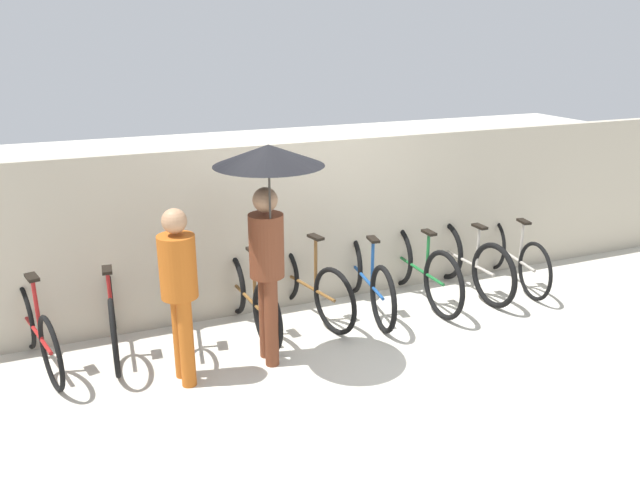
{
  "coord_description": "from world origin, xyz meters",
  "views": [
    {
      "loc": [
        -2.28,
        -4.52,
        2.98
      ],
      "look_at": [
        0.0,
        0.98,
        1.0
      ],
      "focal_mm": 35.0,
      "sensor_mm": 36.0,
      "label": 1
    }
  ],
  "objects_px": {
    "parked_bicycle_1": "(112,314)",
    "pedestrian_leading": "(179,284)",
    "parked_bicycle_0": "(36,330)",
    "parked_bicycle_8": "(512,254)",
    "parked_bicycle_6": "(418,267)",
    "parked_bicycle_7": "(467,261)",
    "parked_bicycle_5": "(366,278)",
    "parked_bicycle_4": "(306,283)",
    "parked_bicycle_2": "(184,308)",
    "parked_bicycle_3": "(249,297)",
    "pedestrian_center": "(268,198)"
  },
  "relations": [
    {
      "from": "parked_bicycle_3",
      "to": "pedestrian_center",
      "type": "bearing_deg",
      "value": 174.46
    },
    {
      "from": "parked_bicycle_0",
      "to": "pedestrian_leading",
      "type": "relative_size",
      "value": 1.0
    },
    {
      "from": "parked_bicycle_3",
      "to": "parked_bicycle_4",
      "type": "distance_m",
      "value": 0.68
    },
    {
      "from": "parked_bicycle_1",
      "to": "pedestrian_leading",
      "type": "xyz_separation_m",
      "value": [
        0.53,
        -0.86,
        0.56
      ]
    },
    {
      "from": "parked_bicycle_8",
      "to": "pedestrian_leading",
      "type": "bearing_deg",
      "value": 110.16
    },
    {
      "from": "parked_bicycle_4",
      "to": "pedestrian_center",
      "type": "relative_size",
      "value": 0.82
    },
    {
      "from": "parked_bicycle_2",
      "to": "pedestrian_center",
      "type": "distance_m",
      "value": 1.65
    },
    {
      "from": "parked_bicycle_0",
      "to": "parked_bicycle_5",
      "type": "bearing_deg",
      "value": -104.7
    },
    {
      "from": "pedestrian_leading",
      "to": "parked_bicycle_8",
      "type": "bearing_deg",
      "value": -176.54
    },
    {
      "from": "parked_bicycle_2",
      "to": "parked_bicycle_0",
      "type": "bearing_deg",
      "value": 98.84
    },
    {
      "from": "parked_bicycle_1",
      "to": "parked_bicycle_5",
      "type": "xyz_separation_m",
      "value": [
        2.71,
        -0.1,
        -0.01
      ]
    },
    {
      "from": "parked_bicycle_5",
      "to": "parked_bicycle_3",
      "type": "bearing_deg",
      "value": 97.51
    },
    {
      "from": "parked_bicycle_3",
      "to": "parked_bicycle_8",
      "type": "xyz_separation_m",
      "value": [
        3.39,
        0.01,
        0.0
      ]
    },
    {
      "from": "parked_bicycle_4",
      "to": "parked_bicycle_2",
      "type": "bearing_deg",
      "value": 80.61
    },
    {
      "from": "parked_bicycle_6",
      "to": "parked_bicycle_1",
      "type": "bearing_deg",
      "value": 88.76
    },
    {
      "from": "parked_bicycle_1",
      "to": "parked_bicycle_6",
      "type": "height_order",
      "value": "parked_bicycle_6"
    },
    {
      "from": "parked_bicycle_3",
      "to": "parked_bicycle_7",
      "type": "distance_m",
      "value": 2.71
    },
    {
      "from": "parked_bicycle_3",
      "to": "pedestrian_center",
      "type": "relative_size",
      "value": 0.8
    },
    {
      "from": "parked_bicycle_5",
      "to": "pedestrian_center",
      "type": "xyz_separation_m",
      "value": [
        -1.37,
        -0.78,
        1.25
      ]
    },
    {
      "from": "parked_bicycle_7",
      "to": "pedestrian_leading",
      "type": "xyz_separation_m",
      "value": [
        -3.53,
        -0.76,
        0.55
      ]
    },
    {
      "from": "parked_bicycle_3",
      "to": "parked_bicycle_1",
      "type": "bearing_deg",
      "value": 81.77
    },
    {
      "from": "parked_bicycle_8",
      "to": "parked_bicycle_4",
      "type": "bearing_deg",
      "value": 97.88
    },
    {
      "from": "parked_bicycle_1",
      "to": "parked_bicycle_5",
      "type": "bearing_deg",
      "value": -89.11
    },
    {
      "from": "parked_bicycle_6",
      "to": "parked_bicycle_7",
      "type": "bearing_deg",
      "value": -90.59
    },
    {
      "from": "parked_bicycle_6",
      "to": "parked_bicycle_8",
      "type": "bearing_deg",
      "value": -89.13
    },
    {
      "from": "parked_bicycle_0",
      "to": "parked_bicycle_5",
      "type": "distance_m",
      "value": 3.39
    },
    {
      "from": "parked_bicycle_8",
      "to": "pedestrian_center",
      "type": "distance_m",
      "value": 3.72
    },
    {
      "from": "parked_bicycle_6",
      "to": "parked_bicycle_7",
      "type": "height_order",
      "value": "parked_bicycle_6"
    },
    {
      "from": "parked_bicycle_2",
      "to": "parked_bicycle_3",
      "type": "height_order",
      "value": "parked_bicycle_3"
    },
    {
      "from": "parked_bicycle_4",
      "to": "pedestrian_leading",
      "type": "distance_m",
      "value": 1.82
    },
    {
      "from": "parked_bicycle_1",
      "to": "parked_bicycle_4",
      "type": "relative_size",
      "value": 1.0
    },
    {
      "from": "parked_bicycle_6",
      "to": "pedestrian_center",
      "type": "xyz_separation_m",
      "value": [
        -2.05,
        -0.79,
        1.22
      ]
    },
    {
      "from": "parked_bicycle_3",
      "to": "parked_bicycle_4",
      "type": "height_order",
      "value": "parked_bicycle_3"
    },
    {
      "from": "parked_bicycle_8",
      "to": "pedestrian_center",
      "type": "relative_size",
      "value": 0.82
    },
    {
      "from": "parked_bicycle_3",
      "to": "parked_bicycle_6",
      "type": "xyz_separation_m",
      "value": [
        2.03,
        0.0,
        0.03
      ]
    },
    {
      "from": "pedestrian_center",
      "to": "parked_bicycle_0",
      "type": "bearing_deg",
      "value": -21.05
    },
    {
      "from": "parked_bicycle_0",
      "to": "parked_bicycle_2",
      "type": "bearing_deg",
      "value": -103.93
    },
    {
      "from": "parked_bicycle_0",
      "to": "pedestrian_leading",
      "type": "xyz_separation_m",
      "value": [
        1.21,
        -0.78,
        0.57
      ]
    },
    {
      "from": "parked_bicycle_3",
      "to": "parked_bicycle_7",
      "type": "bearing_deg",
      "value": -94.63
    },
    {
      "from": "parked_bicycle_2",
      "to": "parked_bicycle_4",
      "type": "bearing_deg",
      "value": -78.2
    },
    {
      "from": "parked_bicycle_6",
      "to": "parked_bicycle_7",
      "type": "xyz_separation_m",
      "value": [
        0.68,
        -0.01,
        -0.01
      ]
    },
    {
      "from": "parked_bicycle_0",
      "to": "parked_bicycle_1",
      "type": "relative_size",
      "value": 0.94
    },
    {
      "from": "parked_bicycle_3",
      "to": "parked_bicycle_5",
      "type": "xyz_separation_m",
      "value": [
        1.36,
        -0.01,
        0.01
      ]
    },
    {
      "from": "parked_bicycle_0",
      "to": "parked_bicycle_1",
      "type": "distance_m",
      "value": 0.68
    },
    {
      "from": "parked_bicycle_2",
      "to": "parked_bicycle_4",
      "type": "relative_size",
      "value": 0.98
    },
    {
      "from": "parked_bicycle_0",
      "to": "parked_bicycle_8",
      "type": "bearing_deg",
      "value": -104.2
    },
    {
      "from": "parked_bicycle_1",
      "to": "parked_bicycle_3",
      "type": "xyz_separation_m",
      "value": [
        1.35,
        -0.09,
        -0.02
      ]
    },
    {
      "from": "parked_bicycle_3",
      "to": "parked_bicycle_2",
      "type": "bearing_deg",
      "value": 83.63
    },
    {
      "from": "parked_bicycle_1",
      "to": "parked_bicycle_6",
      "type": "relative_size",
      "value": 0.94
    },
    {
      "from": "parked_bicycle_0",
      "to": "parked_bicycle_7",
      "type": "bearing_deg",
      "value": -104.5
    }
  ]
}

